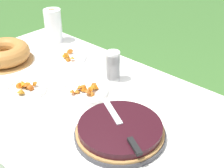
# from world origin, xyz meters

# --- Properties ---
(garden_table) EXTENTS (1.86, 0.96, 0.76)m
(garden_table) POSITION_xyz_m (0.00, 0.00, 0.69)
(garden_table) COLOR brown
(garden_table) RESTS_ON ground_plane
(tablecloth) EXTENTS (1.87, 0.97, 0.10)m
(tablecloth) POSITION_xyz_m (0.00, 0.00, 0.75)
(tablecloth) COLOR white
(tablecloth) RESTS_ON garden_table
(berry_tart) EXTENTS (0.37, 0.37, 0.06)m
(berry_tart) POSITION_xyz_m (0.26, -0.08, 0.79)
(berry_tart) COLOR #38383D
(berry_tart) RESTS_ON tablecloth
(serving_knife) EXTENTS (0.34, 0.19, 0.01)m
(serving_knife) POSITION_xyz_m (0.28, -0.09, 0.83)
(serving_knife) COLOR silver
(serving_knife) RESTS_ON berry_tart
(bundt_cake) EXTENTS (0.33, 0.33, 0.11)m
(bundt_cake) POSITION_xyz_m (-0.68, -0.03, 0.82)
(bundt_cake) COLOR #B78447
(bundt_cake) RESTS_ON tablecloth
(cup_stack) EXTENTS (0.07, 0.07, 0.16)m
(cup_stack) POSITION_xyz_m (-0.07, 0.24, 0.85)
(cup_stack) COLOR white
(cup_stack) RESTS_ON tablecloth
(snack_plate_left) EXTENTS (0.23, 0.23, 0.06)m
(snack_plate_left) POSITION_xyz_m (-0.08, 0.05, 0.78)
(snack_plate_left) COLOR white
(snack_plate_left) RESTS_ON tablecloth
(snack_plate_right) EXTENTS (0.22, 0.22, 0.05)m
(snack_plate_right) POSITION_xyz_m (-0.43, 0.24, 0.78)
(snack_plate_right) COLOR white
(snack_plate_right) RESTS_ON tablecloth
(snack_plate_far) EXTENTS (0.20, 0.20, 0.06)m
(snack_plate_far) POSITION_xyz_m (-0.31, -0.13, 0.78)
(snack_plate_far) COLOR white
(snack_plate_far) RESTS_ON tablecloth
(paper_towel_roll) EXTENTS (0.11, 0.11, 0.22)m
(paper_towel_roll) POSITION_xyz_m (-0.70, 0.35, 0.87)
(paper_towel_roll) COLOR white
(paper_towel_roll) RESTS_ON tablecloth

